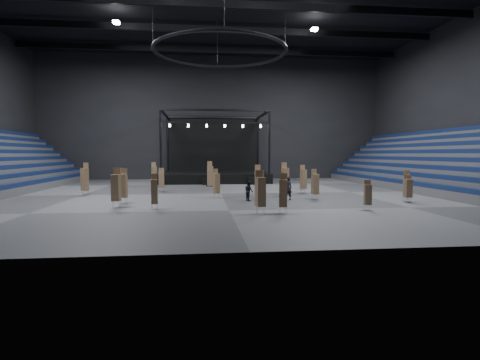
{
  "coord_description": "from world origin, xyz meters",
  "views": [
    {
      "loc": [
        -1.83,
        -34.74,
        3.7
      ],
      "look_at": [
        1.6,
        -2.0,
        1.4
      ],
      "focal_mm": 28.0,
      "sensor_mm": 36.0,
      "label": 1
    }
  ],
  "objects": [
    {
      "name": "chair_stack_11",
      "position": [
        5.73,
        -1.7,
        1.5
      ],
      "size": [
        0.66,
        0.66,
        2.94
      ],
      "rotation": [
        0.0,
        0.0,
        0.25
      ],
      "color": "silver",
      "rests_on": "floor"
    },
    {
      "name": "chair_stack_4",
      "position": [
        -0.54,
        -3.38,
        1.27
      ],
      "size": [
        0.61,
        0.61,
        2.46
      ],
      "rotation": [
        0.0,
        0.0,
        0.39
      ],
      "color": "silver",
      "rests_on": "floor"
    },
    {
      "name": "chair_stack_0",
      "position": [
        -0.88,
        3.72,
        1.5
      ],
      "size": [
        0.63,
        0.63,
        2.95
      ],
      "rotation": [
        0.0,
        0.0,
        0.22
      ],
      "color": "silver",
      "rests_on": "floor"
    },
    {
      "name": "man_center",
      "position": [
        5.11,
        -5.44,
        0.94
      ],
      "size": [
        0.76,
        0.57,
        1.88
      ],
      "primitive_type": "imported",
      "rotation": [
        0.0,
        0.0,
        3.34
      ],
      "color": "black",
      "rests_on": "floor"
    },
    {
      "name": "roof_girders",
      "position": [
        0.0,
        -0.0,
        17.2
      ],
      "size": [
        49.0,
        30.35,
        0.7
      ],
      "color": "black",
      "rests_on": "ceiling"
    },
    {
      "name": "flight_case_left",
      "position": [
        -1.12,
        10.08,
        0.35
      ],
      "size": [
        1.14,
        0.76,
        0.69
      ],
      "primitive_type": "cube",
      "rotation": [
        0.0,
        0.0,
        -0.26
      ],
      "color": "black",
      "rests_on": "floor"
    },
    {
      "name": "floor",
      "position": [
        0.0,
        0.0,
        0.0
      ],
      "size": [
        50.0,
        50.0,
        0.0
      ],
      "primitive_type": "plane",
      "color": "#525255",
      "rests_on": "ground"
    },
    {
      "name": "wall_back",
      "position": [
        0.0,
        21.0,
        9.0
      ],
      "size": [
        50.0,
        0.2,
        18.0
      ],
      "primitive_type": "cube",
      "color": "black",
      "rests_on": "ground"
    },
    {
      "name": "chair_stack_13",
      "position": [
        7.86,
        -0.11,
        1.36
      ],
      "size": [
        0.59,
        0.59,
        2.66
      ],
      "rotation": [
        0.0,
        0.0,
        0.2
      ],
      "color": "silver",
      "rests_on": "floor"
    },
    {
      "name": "chair_stack_5",
      "position": [
        -7.67,
        -8.27,
        1.42
      ],
      "size": [
        0.62,
        0.62,
        2.75
      ],
      "rotation": [
        0.0,
        0.0,
        -0.16
      ],
      "color": "silver",
      "rests_on": "floor"
    },
    {
      "name": "chair_stack_15",
      "position": [
        13.77,
        -8.03,
        1.14
      ],
      "size": [
        0.51,
        0.51,
        2.12
      ],
      "rotation": [
        0.0,
        0.0,
        -0.04
      ],
      "color": "silver",
      "rests_on": "floor"
    },
    {
      "name": "flight_case_mid",
      "position": [
        -0.5,
        7.97,
        0.44
      ],
      "size": [
        1.45,
        0.99,
        0.88
      ],
      "primitive_type": "cube",
      "rotation": [
        0.0,
        0.0,
        -0.27
      ],
      "color": "black",
      "rests_on": "floor"
    },
    {
      "name": "truss_ring",
      "position": [
        -0.0,
        0.0,
        13.0
      ],
      "size": [
        12.3,
        12.3,
        5.15
      ],
      "color": "black",
      "rests_on": "ceiling"
    },
    {
      "name": "chair_stack_8",
      "position": [
        1.82,
        -11.99,
        1.4
      ],
      "size": [
        0.64,
        0.64,
        2.7
      ],
      "rotation": [
        0.0,
        0.0,
        0.23
      ],
      "color": "silver",
      "rests_on": "floor"
    },
    {
      "name": "wall_front",
      "position": [
        0.0,
        -21.0,
        9.0
      ],
      "size": [
        50.0,
        0.2,
        18.0
      ],
      "primitive_type": "cube",
      "color": "black",
      "rests_on": "ground"
    },
    {
      "name": "chair_stack_7",
      "position": [
        3.11,
        -3.22,
        1.44
      ],
      "size": [
        0.73,
        0.73,
        2.79
      ],
      "rotation": [
        0.0,
        0.0,
        0.43
      ],
      "color": "silver",
      "rests_on": "floor"
    },
    {
      "name": "chair_stack_10",
      "position": [
        -4.95,
        -9.36,
        1.22
      ],
      "size": [
        0.48,
        0.48,
        2.39
      ],
      "rotation": [
        0.0,
        0.0,
        0.15
      ],
      "color": "silver",
      "rests_on": "floor"
    },
    {
      "name": "chair_stack_9",
      "position": [
        -7.07,
        8.01,
        1.43
      ],
      "size": [
        0.66,
        0.66,
        2.77
      ],
      "rotation": [
        0.0,
        0.0,
        0.29
      ],
      "color": "silver",
      "rests_on": "floor"
    },
    {
      "name": "stage",
      "position": [
        0.0,
        16.24,
        1.45
      ],
      "size": [
        14.0,
        10.0,
        9.2
      ],
      "color": "black",
      "rests_on": "floor"
    },
    {
      "name": "crew_member",
      "position": [
        1.92,
        -5.74,
        0.79
      ],
      "size": [
        0.8,
        0.91,
        1.58
      ],
      "primitive_type": "imported",
      "rotation": [
        0.0,
        0.0,
        1.88
      ],
      "color": "black",
      "rests_on": "floor"
    },
    {
      "name": "chair_stack_17",
      "position": [
        7.45,
        -5.09,
        1.28
      ],
      "size": [
        0.59,
        0.59,
        2.47
      ],
      "rotation": [
        0.0,
        0.0,
        0.24
      ],
      "color": "silver",
      "rests_on": "floor"
    },
    {
      "name": "chair_stack_12",
      "position": [
        -12.17,
        -0.12,
        1.49
      ],
      "size": [
        0.67,
        0.67,
        2.93
      ],
      "rotation": [
        0.0,
        0.0,
        -0.34
      ],
      "color": "silver",
      "rests_on": "floor"
    },
    {
      "name": "wall_right",
      "position": [
        25.0,
        0.0,
        9.0
      ],
      "size": [
        0.2,
        42.0,
        18.0
      ],
      "primitive_type": "cube",
      "color": "black",
      "rests_on": "ground"
    },
    {
      "name": "bleachers_right",
      "position": [
        22.94,
        0.0,
        1.73
      ],
      "size": [
        7.2,
        40.0,
        6.4
      ],
      "color": "#4E4E51",
      "rests_on": "floor"
    },
    {
      "name": "chair_stack_2",
      "position": [
        8.83,
        3.41,
        1.08
      ],
      "size": [
        0.48,
        0.48,
        2.07
      ],
      "rotation": [
        0.0,
        0.0,
        0.18
      ],
      "color": "silver",
      "rests_on": "floor"
    },
    {
      "name": "chair_stack_16",
      "position": [
        -5.67,
        2.2,
        1.24
      ],
      "size": [
        0.55,
        0.55,
        2.32
      ],
      "rotation": [
        0.0,
        0.0,
        0.06
      ],
      "color": "silver",
      "rests_on": "floor"
    },
    {
      "name": "chair_stack_14",
      "position": [
        3.27,
        -11.99,
        1.3
      ],
      "size": [
        0.59,
        0.59,
        2.52
      ],
      "rotation": [
        0.0,
        0.0,
        -0.25
      ],
      "color": "silver",
      "rests_on": "floor"
    },
    {
      "name": "chair_stack_3",
      "position": [
        14.0,
        -7.47,
        1.26
      ],
      "size": [
        0.6,
        0.6,
        2.42
      ],
      "rotation": [
        0.0,
        0.0,
        -0.29
      ],
      "color": "silver",
      "rests_on": "floor"
    },
    {
      "name": "flight_case_right",
      "position": [
        4.53,
        9.89,
        0.44
      ],
      "size": [
        1.36,
        0.73,
        0.89
      ],
      "primitive_type": "cube",
      "rotation": [
        0.0,
        0.0,
        -0.04
      ],
      "color": "black",
      "rests_on": "floor"
    },
    {
      "name": "chair_stack_6",
      "position": [
        -7.61,
        -6.2,
        1.37
      ],
      "size": [
        0.59,
        0.59,
        2.64
      ],
      "rotation": [
        0.0,
        0.0,
        -0.11
      ],
      "color": "silver",
      "rests_on": "floor"
    },
    {
      "name": "chair_stack_1",
      "position": [
        9.12,
        -11.22,
        1.05
      ],
      "size": [
        0.5,
        0.5,
        1.99
      ],
      "rotation": [
        0.0,
        0.0,
        -0.18
      ],
      "color": "silver",
      "rests_on": "floor"
    }
  ]
}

